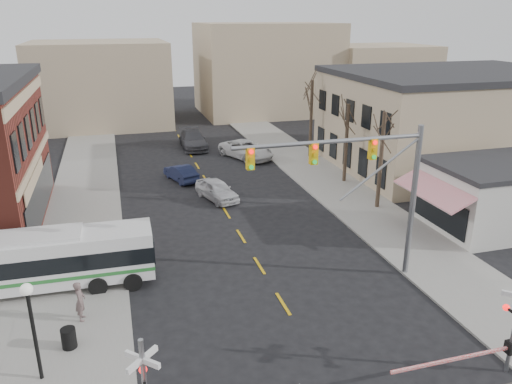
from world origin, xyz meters
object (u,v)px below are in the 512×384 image
transit_bus (37,261)px  car_c (246,150)px  trash_bin (69,338)px  rr_crossing_east (505,330)px  pedestrian_near (80,301)px  pedestrian_far (38,265)px  car_a (217,190)px  traffic_signal_mast (368,175)px  car_b (181,173)px  car_d (193,140)px  street_lamp (30,311)px

transit_bus → car_c: (16.17, 20.77, -0.81)m
trash_bin → rr_crossing_east: bearing=-21.0°
pedestrian_near → pedestrian_far: 4.66m
car_a → pedestrian_far: size_ratio=2.31×
traffic_signal_mast → trash_bin: size_ratio=10.94×
car_a → pedestrian_near: bearing=-140.9°
car_b → car_d: bearing=-122.4°
transit_bus → car_c: size_ratio=1.88×
trash_bin → car_d: 32.97m
car_b → car_c: bearing=-161.1°
trash_bin → car_a: (9.46, 15.74, 0.19)m
street_lamp → car_b: size_ratio=0.98×
street_lamp → trash_bin: 3.09m
car_d → pedestrian_far: size_ratio=3.15×
street_lamp → car_d: street_lamp is taller
street_lamp → car_c: 31.86m
car_a → car_d: size_ratio=0.73×
traffic_signal_mast → car_b: traffic_signal_mast is taller
rr_crossing_east → car_d: rr_crossing_east is taller
transit_bus → car_c: bearing=52.1°
rr_crossing_east → trash_bin: bearing=159.0°
car_a → pedestrian_far: pedestrian_far is taller
trash_bin → car_b: size_ratio=0.21×
car_c → rr_crossing_east: bearing=-112.1°
traffic_signal_mast → car_d: (-3.80, 29.50, -4.85)m
car_b → trash_bin: bearing=52.5°
trash_bin → car_c: size_ratio=0.15×
car_b → pedestrian_far: pedestrian_far is taller
car_b → pedestrian_near: pedestrian_near is taller
car_c → pedestrian_near: size_ratio=3.19×
traffic_signal_mast → street_lamp: (-14.96, -3.49, -2.71)m
trash_bin → car_b: car_b is taller
street_lamp → trash_bin: bearing=61.4°
rr_crossing_east → car_b: (-8.27, 27.00, -1.30)m
car_b → car_d: (2.72, 10.40, 0.19)m
transit_bus → car_a: size_ratio=2.58×
street_lamp → pedestrian_near: (1.32, 3.61, -1.96)m
street_lamp → car_d: size_ratio=0.68×
car_a → traffic_signal_mast: bearing=-89.4°
street_lamp → pedestrian_far: 8.00m
trash_bin → pedestrian_near: pedestrian_near is taller
street_lamp → pedestrian_far: size_ratio=2.13×
street_lamp → pedestrian_far: street_lamp is taller
rr_crossing_east → pedestrian_far: 21.38m
street_lamp → car_a: size_ratio=0.92×
street_lamp → car_a: (10.36, 17.39, -2.27)m
transit_bus → street_lamp: size_ratio=2.80×
trash_bin → car_a: 18.36m
traffic_signal_mast → car_c: 24.79m
car_b → pedestrian_far: (-9.32, -14.88, 0.39)m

